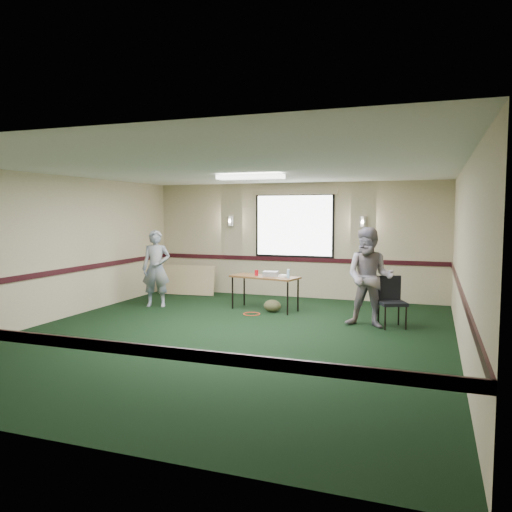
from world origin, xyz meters
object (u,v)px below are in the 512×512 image
(projector, at_px, (271,274))
(person_right, at_px, (369,278))
(conference_chair, at_px, (391,297))
(person_left, at_px, (156,268))
(folding_table, at_px, (265,279))

(projector, xyz_separation_m, person_right, (2.09, -0.86, 0.12))
(conference_chair, bearing_deg, person_left, 153.40)
(projector, height_order, person_right, person_right)
(folding_table, height_order, person_left, person_left)
(person_left, relative_size, person_right, 0.94)
(person_left, xyz_separation_m, person_right, (4.52, -0.44, 0.06))
(person_right, bearing_deg, conference_chair, 31.28)
(projector, distance_m, person_right, 2.26)
(projector, height_order, person_left, person_left)
(folding_table, distance_m, conference_chair, 2.65)
(projector, bearing_deg, person_right, -31.29)
(folding_table, distance_m, projector, 0.16)
(conference_chair, relative_size, person_left, 0.54)
(folding_table, bearing_deg, person_right, -9.02)
(person_left, distance_m, person_right, 4.54)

